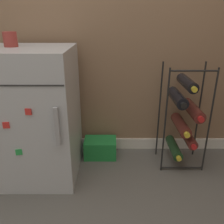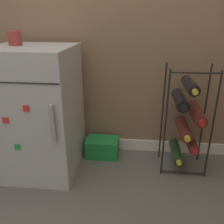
# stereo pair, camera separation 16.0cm
# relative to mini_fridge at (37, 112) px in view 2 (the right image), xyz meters

# --- Properties ---
(ground_plane) EXTENTS (14.00, 14.00, 0.00)m
(ground_plane) POSITION_rel_mini_fridge_xyz_m (0.49, -0.38, -0.43)
(ground_plane) COLOR #56544F
(mini_fridge) EXTENTS (0.53, 0.53, 0.86)m
(mini_fridge) POSITION_rel_mini_fridge_xyz_m (0.00, 0.00, 0.00)
(mini_fridge) COLOR #B7BABF
(mini_fridge) RESTS_ON ground_plane
(wine_rack) EXTENTS (0.31, 0.32, 0.75)m
(wine_rack) POSITION_rel_mini_fridge_xyz_m (1.01, 0.10, -0.05)
(wine_rack) COLOR black
(wine_rack) RESTS_ON ground_plane
(soda_box) EXTENTS (0.25, 0.17, 0.14)m
(soda_box) POSITION_rel_mini_fridge_xyz_m (0.41, 0.19, -0.36)
(soda_box) COLOR #1E7F38
(soda_box) RESTS_ON ground_plane
(fridge_top_cup) EXTENTS (0.08, 0.08, 0.09)m
(fridge_top_cup) POSITION_rel_mini_fridge_xyz_m (-0.10, 0.03, 0.48)
(fridge_top_cup) COLOR maroon
(fridge_top_cup) RESTS_ON mini_fridge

